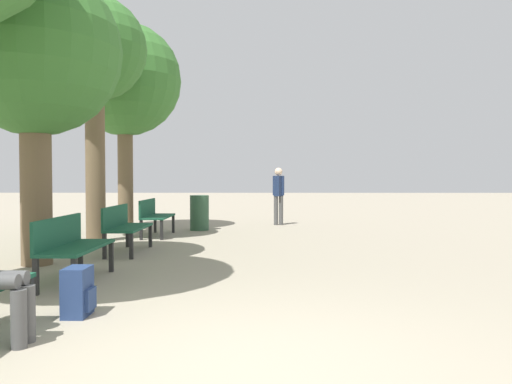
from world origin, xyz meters
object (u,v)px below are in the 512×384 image
(tree_row_2, at_px, (94,54))
(bench_row_3, at_px, (154,214))
(tree_row_3, at_px, (125,81))
(bench_row_1, at_px, (70,243))
(tree_row_1, at_px, (34,54))
(bench_row_2, at_px, (124,225))
(backpack, at_px, (78,292))
(trash_bin, at_px, (199,213))
(pedestrian_near, at_px, (278,192))

(tree_row_2, bearing_deg, bench_row_3, 44.34)
(bench_row_3, bearing_deg, tree_row_3, 127.68)
(bench_row_1, bearing_deg, tree_row_1, 128.45)
(bench_row_3, relative_size, tree_row_1, 0.33)
(bench_row_2, relative_size, tree_row_1, 0.33)
(bench_row_3, relative_size, backpack, 3.13)
(bench_row_1, xyz_separation_m, tree_row_3, (-1.04, 6.47, 3.36))
(tree_row_2, height_order, trash_bin, tree_row_2)
(tree_row_2, xyz_separation_m, backpack, (1.72, -5.71, -3.76))
(pedestrian_near, distance_m, trash_bin, 2.60)
(bench_row_1, distance_m, bench_row_2, 2.56)
(bench_row_2, xyz_separation_m, tree_row_2, (-1.04, 1.55, 3.48))
(trash_bin, bearing_deg, backpack, -91.51)
(bench_row_1, height_order, bench_row_2, same)
(tree_row_3, xyz_separation_m, backpack, (1.72, -8.06, -3.63))
(bench_row_2, distance_m, backpack, 4.22)
(backpack, distance_m, trash_bin, 8.05)
(bench_row_2, distance_m, trash_bin, 3.99)
(bench_row_1, bearing_deg, pedestrian_near, 69.09)
(bench_row_2, height_order, tree_row_1, tree_row_1)
(bench_row_3, xyz_separation_m, tree_row_2, (-1.04, -1.01, 3.48))
(bench_row_1, relative_size, bench_row_2, 1.00)
(bench_row_1, height_order, backpack, bench_row_1)
(tree_row_1, distance_m, tree_row_3, 5.20)
(tree_row_2, distance_m, pedestrian_near, 6.31)
(backpack, bearing_deg, trash_bin, 88.49)
(tree_row_2, bearing_deg, bench_row_1, -75.88)
(bench_row_3, bearing_deg, backpack, -84.16)
(tree_row_2, bearing_deg, trash_bin, 50.27)
(bench_row_2, xyz_separation_m, trash_bin, (0.90, 3.88, -0.06))
(bench_row_3, distance_m, backpack, 6.76)
(bench_row_3, bearing_deg, tree_row_1, -105.16)
(tree_row_1, height_order, pedestrian_near, tree_row_1)
(bench_row_3, relative_size, tree_row_2, 0.29)
(bench_row_3, bearing_deg, trash_bin, 55.66)
(tree_row_3, distance_m, trash_bin, 3.93)
(bench_row_1, bearing_deg, bench_row_2, 90.00)
(bench_row_3, bearing_deg, tree_row_2, -135.66)
(tree_row_3, relative_size, backpack, 10.96)
(bench_row_3, relative_size, pedestrian_near, 0.93)
(bench_row_3, height_order, tree_row_3, tree_row_3)
(tree_row_2, bearing_deg, tree_row_3, 90.00)
(trash_bin, bearing_deg, tree_row_1, -110.63)
(bench_row_3, relative_size, tree_row_3, 0.29)
(bench_row_2, relative_size, backpack, 3.13)
(bench_row_1, xyz_separation_m, trash_bin, (0.90, 6.45, -0.06))
(bench_row_3, height_order, backpack, bench_row_3)
(bench_row_2, relative_size, tree_row_2, 0.29)
(trash_bin, bearing_deg, bench_row_1, -97.95)
(bench_row_3, xyz_separation_m, tree_row_3, (-1.04, 1.34, 3.36))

